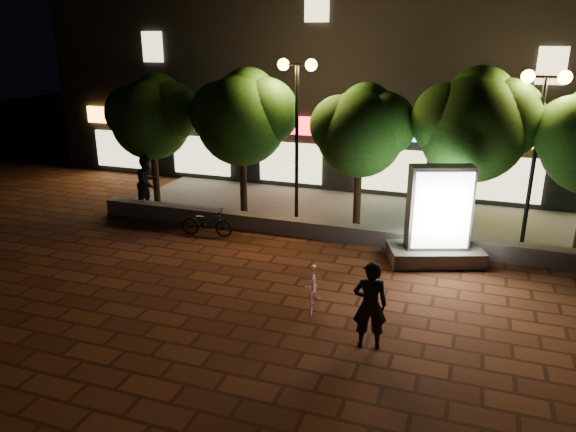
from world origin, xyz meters
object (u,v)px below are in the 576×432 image
at_px(tree_far_left, 153,114).
at_px(scooter_pink, 313,288).
at_px(street_lamp_right, 541,114).
at_px(tree_mid, 362,128).
at_px(ad_kiosk, 438,224).
at_px(rider, 370,305).
at_px(street_lamp_left, 297,100).
at_px(scooter_parked, 207,222).
at_px(pedestrian, 147,183).
at_px(tree_right, 476,122).
at_px(tree_left, 244,115).

distance_m(tree_far_left, scooter_pink, 10.02).
bearing_deg(street_lamp_right, tree_mid, 176.96).
xyz_separation_m(ad_kiosk, rider, (-0.90, -4.84, -0.17)).
xyz_separation_m(street_lamp_left, scooter_parked, (-2.19, -2.20, -3.59)).
relative_size(tree_far_left, scooter_pink, 3.10).
distance_m(street_lamp_right, ad_kiosk, 4.13).
bearing_deg(scooter_parked, street_lamp_right, -83.97).
xyz_separation_m(tree_mid, pedestrian, (-7.31, -0.96, -2.17)).
distance_m(tree_right, street_lamp_right, 1.70).
distance_m(street_lamp_right, scooter_parked, 10.07).
distance_m(tree_left, ad_kiosk, 7.36).
bearing_deg(street_lamp_right, tree_left, 178.32).
xyz_separation_m(tree_far_left, street_lamp_right, (12.45, -0.26, 0.60)).
distance_m(ad_kiosk, rider, 4.92).
bearing_deg(tree_far_left, street_lamp_right, -1.21).
bearing_deg(pedestrian, rider, -115.29).
distance_m(street_lamp_right, scooter_pink, 8.06).
bearing_deg(street_lamp_left, tree_left, 172.30).
bearing_deg(rider, scooter_parked, -51.11).
relative_size(street_lamp_right, rider, 2.70).
xyz_separation_m(tree_left, pedestrian, (-3.31, -0.96, -2.40)).
bearing_deg(tree_left, scooter_pink, -54.11).
bearing_deg(tree_right, tree_mid, -180.00).
relative_size(ad_kiosk, rider, 1.51).
distance_m(tree_left, tree_mid, 4.00).
height_order(tree_far_left, ad_kiosk, tree_far_left).
bearing_deg(scooter_parked, rider, -134.97).
bearing_deg(scooter_parked, tree_far_left, 45.45).
bearing_deg(scooter_pink, rider, -52.09).
bearing_deg(street_lamp_left, ad_kiosk, -22.63).
bearing_deg(scooter_parked, tree_left, -13.19).
distance_m(tree_mid, rider, 7.61).
distance_m(tree_mid, scooter_parked, 5.64).
height_order(street_lamp_left, pedestrian, street_lamp_left).
height_order(street_lamp_right, pedestrian, street_lamp_right).
relative_size(street_lamp_left, rider, 2.81).
bearing_deg(scooter_pink, tree_left, 113.43).
bearing_deg(scooter_pink, pedestrian, 134.83).
bearing_deg(tree_mid, rider, -76.30).
bearing_deg(street_lamp_right, tree_far_left, 178.79).
bearing_deg(ad_kiosk, tree_mid, 139.83).
bearing_deg(tree_right, ad_kiosk, -107.35).
bearing_deg(street_lamp_left, tree_far_left, 177.24).
xyz_separation_m(tree_mid, scooter_pink, (0.18, -5.77, -2.77)).
xyz_separation_m(tree_far_left, pedestrian, (0.19, -0.96, -2.24)).
height_order(tree_far_left, scooter_pink, tree_far_left).
bearing_deg(street_lamp_left, scooter_pink, -67.94).
bearing_deg(tree_far_left, tree_mid, -0.00).
height_order(tree_far_left, street_lamp_right, street_lamp_right).
xyz_separation_m(street_lamp_left, pedestrian, (-5.26, -0.70, -2.98)).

